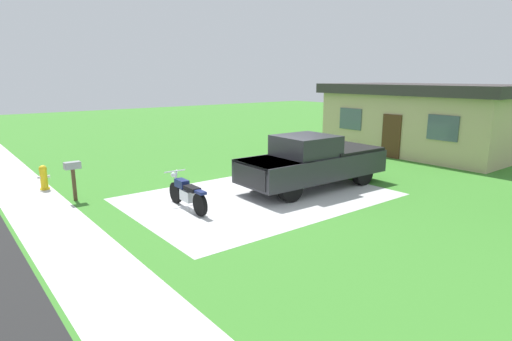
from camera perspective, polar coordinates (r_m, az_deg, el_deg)
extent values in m
plane|color=#3A7D2A|center=(13.74, 0.49, -3.61)|extent=(80.00, 80.00, 0.00)
cube|color=#BBBBBB|center=(13.74, 0.49, -3.59)|extent=(5.83, 8.29, 0.01)
cube|color=beige|center=(11.21, -24.48, -8.62)|extent=(36.00, 1.80, 0.01)
cylinder|color=black|center=(13.24, -10.94, -2.99)|extent=(0.66, 0.14, 0.66)
cylinder|color=black|center=(11.91, -7.68, -4.65)|extent=(0.66, 0.14, 0.66)
cube|color=silver|center=(12.53, -9.36, -3.41)|extent=(0.57, 0.28, 0.32)
cube|color=#141E51|center=(12.75, -10.14, -1.75)|extent=(0.53, 0.28, 0.24)
cube|color=black|center=(12.19, -8.76, -2.47)|extent=(0.61, 0.30, 0.12)
cube|color=#141E51|center=(11.81, -7.73, -2.93)|extent=(0.49, 0.21, 0.08)
cylinder|color=silver|center=(13.15, -11.01, -1.44)|extent=(0.33, 0.07, 0.77)
cylinder|color=silver|center=(13.07, -11.07, -0.08)|extent=(0.06, 0.70, 0.04)
sphere|color=silver|center=(13.21, -11.27, -0.58)|extent=(0.16, 0.16, 0.16)
cylinder|color=black|center=(13.15, 4.72, -2.50)|extent=(0.32, 0.85, 0.84)
cylinder|color=black|center=(14.38, 0.40, -1.13)|extent=(0.32, 0.85, 0.84)
cylinder|color=black|center=(15.62, 14.40, -0.41)|extent=(0.32, 0.85, 0.84)
cylinder|color=black|center=(16.67, 10.04, 0.61)|extent=(0.32, 0.85, 0.84)
cube|color=#28282D|center=(14.84, 7.88, 0.69)|extent=(2.15, 5.65, 0.80)
cube|color=#28282D|center=(13.57, 2.33, 0.96)|extent=(1.95, 1.95, 0.20)
cube|color=#28282D|center=(14.43, 6.83, 3.41)|extent=(1.85, 1.95, 0.70)
cube|color=#3F4C56|center=(13.91, 4.43, 2.70)|extent=(1.70, 0.21, 0.60)
cube|color=black|center=(15.90, 11.90, 2.26)|extent=(1.96, 2.45, 0.50)
cube|color=black|center=(13.08, -0.85, -0.82)|extent=(1.70, 0.15, 0.64)
cylinder|color=yellow|center=(16.30, -27.06, -1.14)|extent=(0.24, 0.24, 0.70)
sphere|color=yellow|center=(16.22, -27.20, 0.20)|extent=(0.26, 0.26, 0.26)
cylinder|color=silver|center=(16.31, -26.62, -0.73)|extent=(0.10, 0.12, 0.10)
cylinder|color=silver|center=(16.26, -27.58, -0.86)|extent=(0.10, 0.12, 0.10)
cylinder|color=yellow|center=(16.38, -26.95, -2.23)|extent=(0.32, 0.32, 0.06)
cube|color=#4C3823|center=(14.38, -23.67, -1.69)|extent=(0.10, 0.10, 1.10)
cube|color=gray|center=(14.26, -23.88, 0.65)|extent=(0.26, 0.48, 0.22)
cube|color=tan|center=(23.26, 21.63, 6.01)|extent=(9.00, 5.00, 3.00)
cube|color=#383333|center=(23.15, 21.99, 10.31)|extent=(9.60, 5.60, 0.50)
cube|color=#4C2D19|center=(21.18, 18.05, 4.47)|extent=(1.00, 0.08, 2.10)
cube|color=#4C5966|center=(22.59, 12.83, 6.92)|extent=(1.40, 0.06, 1.10)
cube|color=#4C5966|center=(19.83, 24.23, 5.35)|extent=(1.40, 0.06, 1.10)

